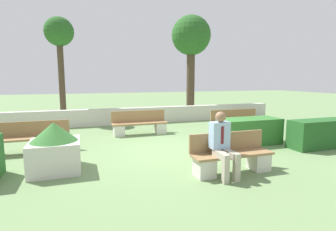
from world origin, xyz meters
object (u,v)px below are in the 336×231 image
bench_right_side (28,141)px  planter_corner_left (55,148)px  person_seated_man (222,142)px  tree_leftmost (59,37)px  tree_center_left (191,39)px  bench_back (140,125)px  bench_left_side (236,124)px  bench_front (231,158)px

bench_right_side → planter_corner_left: size_ratio=1.97×
person_seated_man → tree_leftmost: (-3.39, 8.15, 3.02)m
planter_corner_left → tree_leftmost: (-0.19, 6.76, 3.22)m
tree_center_left → bench_right_side: bearing=-143.0°
bench_back → bench_left_side: bearing=-3.6°
bench_front → tree_center_left: tree_center_left is taller
tree_leftmost → tree_center_left: bearing=1.3°
bench_left_side → person_seated_man: person_seated_man is taller
tree_leftmost → planter_corner_left: bearing=-88.4°
person_seated_man → bench_left_side: bearing=53.5°
planter_corner_left → bench_front: bearing=-19.7°
bench_right_side → bench_back: 3.61m
tree_center_left → planter_corner_left: bearing=-131.5°
bench_left_side → planter_corner_left: bearing=-169.8°
tree_leftmost → bench_back: bearing=-53.4°
bench_right_side → bench_back: bearing=23.6°
planter_corner_left → tree_center_left: size_ratio=0.20×
bench_left_side → tree_leftmost: size_ratio=0.42×
bench_back → tree_leftmost: (-2.70, 3.65, 3.42)m
bench_front → planter_corner_left: planter_corner_left is taller
tree_center_left → bench_front: bearing=-107.6°
bench_left_side → bench_back: 3.54m
bench_front → tree_leftmost: size_ratio=0.38×
person_seated_man → tree_center_left: tree_center_left is taller
bench_back → tree_center_left: tree_center_left is taller
bench_left_side → planter_corner_left: 6.42m
person_seated_man → tree_leftmost: bearing=112.6°
bench_back → planter_corner_left: size_ratio=1.85×
bench_right_side → tree_leftmost: tree_leftmost is taller
bench_back → tree_center_left: (3.58, 3.78, 3.67)m
tree_center_left → person_seated_man: bearing=-109.2°
planter_corner_left → tree_leftmost: bearing=91.6°
bench_back → person_seated_man: 4.57m
bench_front → bench_right_side: bearing=145.6°
bench_front → tree_leftmost: 9.47m
bench_left_side → planter_corner_left: size_ratio=1.82×
bench_right_side → tree_center_left: size_ratio=0.40×
tree_leftmost → tree_center_left: 6.29m
bench_back → planter_corner_left: bearing=-120.0°
bench_right_side → person_seated_man: (4.02, -3.09, 0.39)m
bench_left_side → bench_back: bearing=156.2°
bench_front → planter_corner_left: bearing=160.3°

